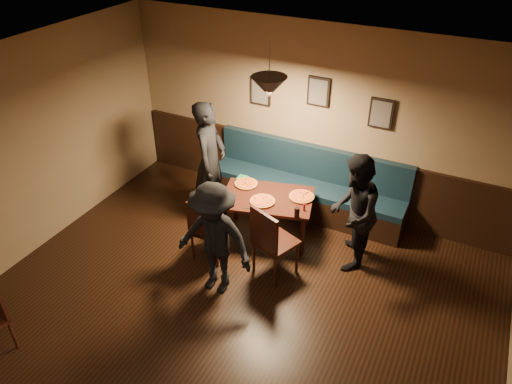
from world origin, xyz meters
TOP-DOWN VIEW (x-y plane):
  - floor at (0.00, 0.00)m, footprint 7.00×7.00m
  - ceiling at (0.00, 0.00)m, footprint 7.00×7.00m
  - wall_back at (0.00, 3.50)m, footprint 6.00×0.00m
  - wainscot at (0.00, 3.47)m, footprint 5.88×0.06m
  - booth_bench at (0.00, 3.20)m, footprint 3.00×0.60m
  - picture_left at (-0.90, 3.47)m, footprint 0.32×0.04m
  - picture_center at (0.00, 3.47)m, footprint 0.32×0.04m
  - picture_right at (0.90, 3.47)m, footprint 0.32×0.04m
  - pendant_lamp at (-0.25, 2.38)m, footprint 0.44×0.44m
  - dining_table at (-0.25, 2.38)m, footprint 1.40×1.09m
  - chair_near_left at (-0.74, 1.65)m, footprint 0.45×0.45m
  - chair_near_right at (0.18, 1.73)m, footprint 0.60×0.60m
  - diner_left at (-1.24, 2.53)m, footprint 0.56×0.74m
  - diner_right at (0.96, 2.35)m, footprint 0.73×0.87m
  - diner_front at (-0.37, 1.15)m, footprint 0.99×0.57m
  - pizza_a at (-0.66, 2.53)m, footprint 0.39×0.39m
  - pizza_b at (-0.26, 2.23)m, footprint 0.45×0.45m
  - pizza_c at (0.17, 2.57)m, footprint 0.45×0.45m
  - soda_glass at (0.29, 2.12)m, footprint 0.09×0.09m
  - tabasco_bottle at (0.32, 2.31)m, footprint 0.04×0.04m
  - napkin_a at (-0.80, 2.67)m, footprint 0.15×0.15m
  - napkin_b at (-0.79, 2.10)m, footprint 0.17×0.17m
  - cutlery_set at (-0.27, 2.02)m, footprint 0.19×0.08m

SIDE VIEW (x-z plane):
  - floor at x=0.00m, z-range 0.00..0.00m
  - dining_table at x=-0.25m, z-range 0.00..0.66m
  - chair_near_left at x=-0.74m, z-range 0.00..0.95m
  - wainscot at x=0.00m, z-range 0.00..1.00m
  - booth_bench at x=0.00m, z-range 0.00..1.00m
  - chair_near_right at x=0.18m, z-range 0.00..1.04m
  - cutlery_set at x=-0.27m, z-range 0.66..0.67m
  - napkin_a at x=-0.80m, z-range 0.66..0.67m
  - napkin_b at x=-0.79m, z-range 0.66..0.67m
  - pizza_a at x=-0.66m, z-range 0.66..0.70m
  - pizza_b at x=-0.26m, z-range 0.66..0.70m
  - pizza_c at x=0.17m, z-range 0.66..0.70m
  - tabasco_bottle at x=0.32m, z-range 0.66..0.79m
  - soda_glass at x=0.29m, z-range 0.66..0.81m
  - diner_front at x=-0.37m, z-range 0.00..1.52m
  - diner_right at x=0.96m, z-range 0.00..1.60m
  - diner_left at x=-1.24m, z-range 0.00..1.82m
  - wall_back at x=0.00m, z-range -1.60..4.40m
  - picture_left at x=-0.90m, z-range 1.49..1.91m
  - picture_right at x=0.90m, z-range 1.49..1.91m
  - picture_center at x=0.00m, z-range 1.64..2.06m
  - pendant_lamp at x=-0.25m, z-range 2.12..2.38m
  - ceiling at x=0.00m, z-range 2.80..2.80m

